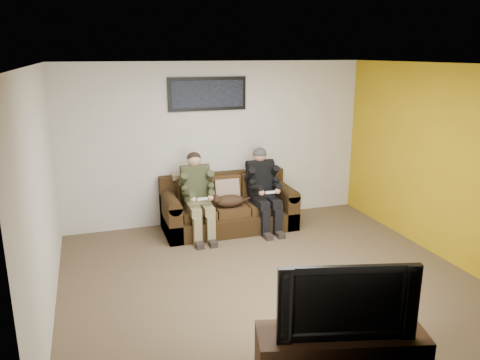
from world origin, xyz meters
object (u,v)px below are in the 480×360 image
object	(u,v)px
sofa	(228,208)
framed_poster	(208,94)
tv_stand	(340,355)
person_left	(197,191)
television	(344,297)
person_right	(263,185)
cat	(228,201)

from	to	relation	value
sofa	framed_poster	world-z (taller)	framed_poster
sofa	tv_stand	size ratio (longest dim) A/B	1.44
sofa	person_left	distance (m)	0.68
person_left	television	xyz separation A→B (m)	(0.40, -3.60, 0.08)
television	tv_stand	bearing A→B (deg)	0.00
person_left	person_right	world-z (taller)	person_right
tv_stand	sofa	bearing A→B (deg)	102.44
sofa	television	size ratio (longest dim) A/B	1.79
sofa	person_left	world-z (taller)	person_left
cat	tv_stand	distance (m)	3.58
sofa	person_right	distance (m)	0.68
cat	television	size ratio (longest dim) A/B	0.57
television	person_right	bearing A→B (deg)	94.03
framed_poster	television	bearing A→B (deg)	-89.08
person_left	tv_stand	xyz separation A→B (m)	(0.40, -3.60, -0.48)
framed_poster	person_left	bearing A→B (deg)	-120.33
sofa	framed_poster	xyz separation A→B (m)	(-0.20, 0.39, 1.78)
sofa	television	bearing A→B (deg)	-92.02
person_left	sofa	bearing A→B (deg)	17.98
sofa	person_left	xyz separation A→B (m)	(-0.53, -0.17, 0.39)
tv_stand	television	distance (m)	0.56
person_left	person_right	xyz separation A→B (m)	(1.06, 0.00, 0.00)
person_left	tv_stand	size ratio (longest dim) A/B	0.89
person_right	cat	distance (m)	0.61
framed_poster	television	size ratio (longest dim) A/B	1.08
sofa	cat	size ratio (longest dim) A/B	3.13
cat	framed_poster	world-z (taller)	framed_poster
tv_stand	framed_poster	bearing A→B (deg)	105.38
person_right	tv_stand	bearing A→B (deg)	-100.43
television	person_left	bearing A→B (deg)	110.75
person_right	framed_poster	size ratio (longest dim) A/B	1.02
person_right	television	world-z (taller)	person_right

